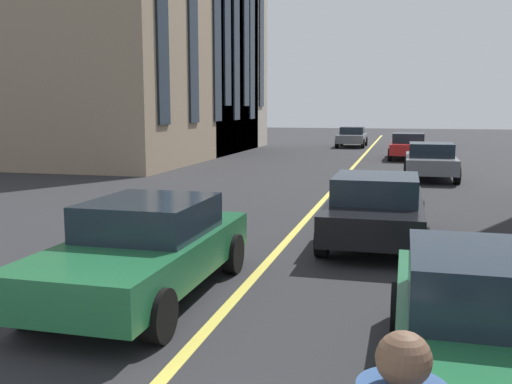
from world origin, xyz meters
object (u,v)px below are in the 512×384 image
object	(u,v)px
car_green_trailing	(493,322)
car_black_near	(376,208)
car_grey_parked_b	(352,137)
car_grey_oncoming	(431,160)
car_green_far	(146,248)
car_red_parked_a	(408,146)

from	to	relation	value
car_green_trailing	car_black_near	bearing A→B (deg)	12.82
car_green_trailing	car_grey_parked_b	size ratio (longest dim) A/B	0.89
car_black_near	car_grey_parked_b	bearing A→B (deg)	6.02
car_green_trailing	car_grey_oncoming	bearing A→B (deg)	-0.38
car_black_near	car_grey_parked_b	size ratio (longest dim) A/B	1.00
car_green_far	car_red_parked_a	bearing A→B (deg)	-8.67
car_red_parked_a	car_green_far	xyz separation A→B (m)	(-24.07, 3.67, 0.00)
car_grey_parked_b	car_red_parked_a	size ratio (longest dim) A/B	1.00
car_black_near	car_red_parked_a	bearing A→B (deg)	-1.94
car_green_far	car_grey_parked_b	bearing A→B (deg)	0.12
car_grey_oncoming	car_green_far	size ratio (longest dim) A/B	1.00
car_green_trailing	car_red_parked_a	distance (m)	25.90
car_grey_oncoming	car_grey_parked_b	xyz separation A→B (m)	(17.84, 4.55, 0.00)
car_grey_parked_b	car_green_trailing	bearing A→B (deg)	-172.80
car_green_trailing	car_red_parked_a	size ratio (longest dim) A/B	0.89
car_black_near	car_red_parked_a	size ratio (longest dim) A/B	1.00
car_grey_parked_b	car_green_far	distance (m)	33.27
car_black_near	car_red_parked_a	world-z (taller)	same
car_green_far	car_grey_oncoming	bearing A→B (deg)	-16.19
car_grey_parked_b	car_green_far	world-z (taller)	same
car_grey_oncoming	car_green_far	distance (m)	16.06
car_grey_parked_b	car_green_far	bearing A→B (deg)	-179.88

